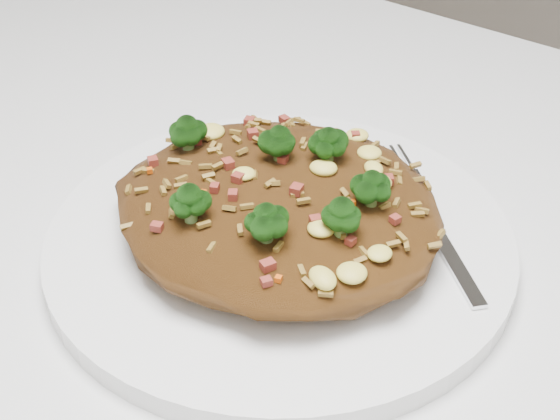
% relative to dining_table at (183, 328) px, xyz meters
% --- Properties ---
extents(dining_table, '(1.20, 0.80, 0.75)m').
position_rel_dining_table_xyz_m(dining_table, '(0.00, 0.00, 0.00)').
color(dining_table, silver).
rests_on(dining_table, ground).
extents(plate, '(0.28, 0.28, 0.01)m').
position_rel_dining_table_xyz_m(plate, '(0.07, 0.02, 0.10)').
color(plate, white).
rests_on(plate, dining_table).
extents(fried_rice, '(0.20, 0.18, 0.06)m').
position_rel_dining_table_xyz_m(fried_rice, '(0.07, 0.02, 0.13)').
color(fried_rice, brown).
rests_on(fried_rice, plate).
extents(fork, '(0.13, 0.12, 0.00)m').
position_rel_dining_table_xyz_m(fork, '(0.13, 0.08, 0.11)').
color(fork, silver).
rests_on(fork, plate).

